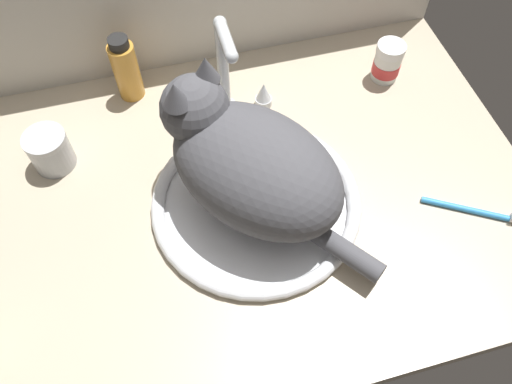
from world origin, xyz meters
TOP-DOWN VIEW (x-y plane):
  - countertop at (0.00, 0.00)cm, footprint 105.79×68.20cm
  - backsplash_wall at (0.00, 35.30)cm, footprint 105.79×2.40cm
  - sink_basin at (5.06, -2.42)cm, footprint 34.61×34.61cm
  - faucet at (5.06, 18.23)cm, footprint 17.79×10.82cm
  - cat at (3.91, -0.89)cm, footprint 32.70×36.79cm
  - pill_bottle at (37.36, 19.80)cm, footprint 5.43×5.43cm
  - metal_jar at (-26.58, 15.22)cm, footprint 7.23×7.23cm
  - amber_bottle at (-11.35, 28.37)cm, footprint 4.80×4.80cm
  - toothbrush at (39.57, -13.38)cm, footprint 14.97×9.49cm

SIDE VIEW (x-z plane):
  - countertop at x=0.00cm, z-range 0.00..3.00cm
  - toothbrush at x=39.57cm, z-range 2.78..4.48cm
  - sink_basin at x=5.06cm, z-range 2.85..5.08cm
  - metal_jar at x=-26.58cm, z-range 3.02..10.13cm
  - pill_bottle at x=37.36cm, z-range 2.72..10.69cm
  - amber_bottle at x=-11.35cm, z-range 2.64..15.96cm
  - faucet at x=5.06cm, z-range 0.80..22.32cm
  - cat at x=3.91cm, z-range 3.26..24.44cm
  - backsplash_wall at x=0.00cm, z-range 0.00..32.48cm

